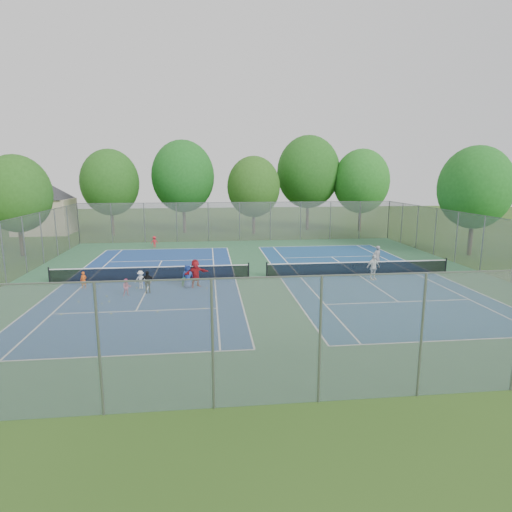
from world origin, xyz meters
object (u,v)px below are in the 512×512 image
at_px(ball_hopper, 185,282).
at_px(instructor, 377,257).
at_px(ball_crate, 144,281).
at_px(net_left, 151,274).
at_px(net_right, 358,269).

bearing_deg(ball_hopper, instructor, 13.74).
bearing_deg(ball_hopper, ball_crate, 160.85).
height_order(ball_hopper, instructor, instructor).
bearing_deg(ball_crate, net_left, 62.32).
xyz_separation_m(net_right, ball_hopper, (-11.78, -1.59, -0.20)).
bearing_deg(net_right, instructor, 41.25).
distance_m(net_left, instructor, 16.14).
relative_size(ball_crate, instructor, 0.20).
relative_size(net_right, instructor, 7.50).
relative_size(net_left, instructor, 7.50).
height_order(net_left, instructor, instructor).
bearing_deg(ball_crate, instructor, 8.60).
distance_m(ball_crate, instructor, 16.60).
xyz_separation_m(ball_hopper, instructor, (13.82, 3.38, 0.60)).
xyz_separation_m(ball_crate, ball_hopper, (2.58, -0.90, 0.11)).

